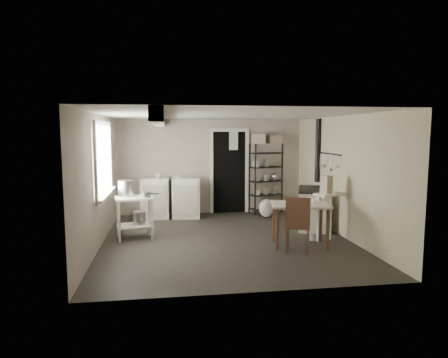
{
  "coord_description": "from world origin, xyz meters",
  "views": [
    {
      "loc": [
        -1.1,
        -7.18,
        1.99
      ],
      "look_at": [
        0.0,
        0.3,
        1.1
      ],
      "focal_mm": 32.0,
      "sensor_mm": 36.0,
      "label": 1
    }
  ],
  "objects": [
    {
      "name": "wall_left",
      "position": [
        -2.25,
        0.0,
        1.15
      ],
      "size": [
        0.02,
        5.0,
        2.3
      ],
      "primitive_type": "cube",
      "color": "#B5A99B",
      "rests_on": "ground"
    },
    {
      "name": "window",
      "position": [
        -2.22,
        0.2,
        1.5
      ],
      "size": [
        0.12,
        1.76,
        1.28
      ],
      "primitive_type": null,
      "color": "silver",
      "rests_on": "wall_left"
    },
    {
      "name": "ceiling",
      "position": [
        0.0,
        0.0,
        2.3
      ],
      "size": [
        5.0,
        5.0,
        0.0
      ],
      "primitive_type": "plane",
      "rotation": [
        3.14,
        0.0,
        0.0
      ],
      "color": "beige",
      "rests_on": "wall_back"
    },
    {
      "name": "work_table",
      "position": [
        1.22,
        -0.58,
        0.38
      ],
      "size": [
        1.09,
        0.84,
        0.75
      ],
      "primitive_type": null,
      "rotation": [
        0.0,
        0.0,
        -0.17
      ],
      "color": "beige",
      "rests_on": "ground"
    },
    {
      "name": "ceiling_beam",
      "position": [
        -1.2,
        0.0,
        2.2
      ],
      "size": [
        0.18,
        5.0,
        0.18
      ],
      "primitive_type": null,
      "color": "silver",
      "rests_on": "ceiling"
    },
    {
      "name": "base_cabinets",
      "position": [
        -0.99,
        2.11,
        0.46
      ],
      "size": [
        1.46,
        0.71,
        0.93
      ],
      "primitive_type": null,
      "rotation": [
        0.0,
        0.0,
        -0.07
      ],
      "color": "beige",
      "rests_on": "ground"
    },
    {
      "name": "floor_crock",
      "position": [
        1.57,
        -0.3,
        0.08
      ],
      "size": [
        0.14,
        0.14,
        0.14
      ],
      "primitive_type": "cylinder",
      "rotation": [
        0.0,
        0.0,
        0.37
      ],
      "color": "white",
      "rests_on": "ground"
    },
    {
      "name": "prep_table",
      "position": [
        -1.69,
        0.33,
        0.4
      ],
      "size": [
        0.76,
        0.6,
        0.79
      ],
      "primitive_type": null,
      "rotation": [
        0.0,
        0.0,
        0.16
      ],
      "color": "silver",
      "rests_on": "ground"
    },
    {
      "name": "storage_box_b",
      "position": [
        1.53,
        2.36,
        1.99
      ],
      "size": [
        0.33,
        0.32,
        0.19
      ],
      "primitive_type": "cube",
      "rotation": [
        0.0,
        0.0,
        0.12
      ],
      "color": "#C2B29C",
      "rests_on": "shelf_rack"
    },
    {
      "name": "stockpot",
      "position": [
        -1.84,
        0.42,
        0.94
      ],
      "size": [
        0.35,
        0.35,
        0.3
      ],
      "primitive_type": "cylinder",
      "rotation": [
        0.0,
        0.0,
        0.27
      ],
      "color": "#AAAAAD",
      "rests_on": "prep_table"
    },
    {
      "name": "wall_right",
      "position": [
        2.25,
        0.0,
        1.15
      ],
      "size": [
        0.02,
        5.0,
        2.3
      ],
      "primitive_type": "cube",
      "color": "#B5A99B",
      "rests_on": "ground"
    },
    {
      "name": "side_ledge",
      "position": [
        1.89,
        -0.29,
        0.43
      ],
      "size": [
        0.64,
        0.48,
        0.87
      ],
      "primitive_type": null,
      "rotation": [
        0.0,
        0.0,
        0.35
      ],
      "color": "silver",
      "rests_on": "ground"
    },
    {
      "name": "floor",
      "position": [
        0.0,
        0.0,
        0.0
      ],
      "size": [
        5.0,
        5.0,
        0.0
      ],
      "primitive_type": "plane",
      "color": "black",
      "rests_on": "ground"
    },
    {
      "name": "counter_cup",
      "position": [
        -1.29,
        2.05,
        0.97
      ],
      "size": [
        0.17,
        0.17,
        0.1
      ],
      "primitive_type": "imported",
      "rotation": [
        0.0,
        0.0,
        -0.43
      ],
      "color": "white",
      "rests_on": "base_cabinets"
    },
    {
      "name": "table_cup",
      "position": [
        1.46,
        -0.63,
        0.8
      ],
      "size": [
        0.11,
        0.11,
        0.09
      ],
      "primitive_type": "imported",
      "rotation": [
        0.0,
        0.0,
        0.18
      ],
      "color": "white",
      "rests_on": "work_table"
    },
    {
      "name": "chair",
      "position": [
        1.06,
        -0.94,
        0.48
      ],
      "size": [
        0.51,
        0.53,
        0.95
      ],
      "primitive_type": null,
      "rotation": [
        0.0,
        0.0,
        -0.37
      ],
      "color": "#503322",
      "rests_on": "ground"
    },
    {
      "name": "storage_box_a",
      "position": [
        1.16,
        2.34,
        2.01
      ],
      "size": [
        0.41,
        0.38,
        0.23
      ],
      "primitive_type": "cube",
      "rotation": [
        0.0,
        0.0,
        -0.32
      ],
      "color": "#C2B29C",
      "rests_on": "shelf_rack"
    },
    {
      "name": "wall_back",
      "position": [
        0.0,
        2.5,
        1.15
      ],
      "size": [
        4.5,
        0.02,
        2.3
      ],
      "primitive_type": "cube",
      "color": "#B5A99B",
      "rests_on": "ground"
    },
    {
      "name": "doorway",
      "position": [
        0.45,
        2.47,
        1.0
      ],
      "size": [
        0.96,
        0.1,
        2.08
      ],
      "primitive_type": null,
      "color": "silver",
      "rests_on": "ground"
    },
    {
      "name": "oats_box",
      "position": [
        1.81,
        -0.28,
        1.01
      ],
      "size": [
        0.18,
        0.24,
        0.32
      ],
      "primitive_type": "cube",
      "rotation": [
        0.0,
        0.0,
        0.23
      ],
      "color": "#C2B29C",
      "rests_on": "side_ledge"
    },
    {
      "name": "shelf_jar",
      "position": [
        1.04,
        2.29,
        1.36
      ],
      "size": [
        0.08,
        0.09,
        0.17
      ],
      "primitive_type": "imported",
      "rotation": [
        0.0,
        0.0,
        0.06
      ],
      "color": "white",
      "rests_on": "shelf_rack"
    },
    {
      "name": "stovepipe",
      "position": [
        2.18,
        1.12,
        1.59
      ],
      "size": [
        0.14,
        0.14,
        1.36
      ],
      "primitive_type": null,
      "rotation": [
        0.0,
        0.0,
        -0.36
      ],
      "color": "black",
      "rests_on": "stove"
    },
    {
      "name": "wallpaper_panel",
      "position": [
        2.24,
        0.0,
        1.15
      ],
      "size": [
        0.01,
        5.0,
        2.3
      ],
      "primitive_type": null,
      "color": "beige",
      "rests_on": "wall_right"
    },
    {
      "name": "saucepan",
      "position": [
        -1.47,
        0.26,
        0.85
      ],
      "size": [
        0.2,
        0.2,
        0.1
      ],
      "primitive_type": "cylinder",
      "rotation": [
        0.0,
        0.0,
        0.14
      ],
      "color": "#AAAAAD",
      "rests_on": "prep_table"
    },
    {
      "name": "bucket",
      "position": [
        -1.61,
        0.32,
        0.39
      ],
      "size": [
        0.31,
        0.31,
        0.26
      ],
      "primitive_type": "cylinder",
      "rotation": [
        0.0,
        0.0,
        0.4
      ],
      "color": "#AAAAAD",
      "rests_on": "prep_table"
    },
    {
      "name": "wall_front",
      "position": [
        0.0,
        -2.5,
        1.15
      ],
      "size": [
        4.5,
        0.02,
        2.3
      ],
      "primitive_type": "cube",
      "color": "#B5A99B",
      "rests_on": "ground"
    },
    {
      "name": "flour_sack",
      "position": [
        1.23,
        1.81,
        0.24
      ],
      "size": [
        0.44,
        0.41,
        0.42
      ],
      "primitive_type": "ellipsoid",
      "rotation": [
        0.0,
        0.0,
        0.37
      ],
      "color": "beige",
      "rests_on": "ground"
    },
    {
      "name": "shelf_rack",
      "position": [
        1.33,
        2.31,
        0.95
      ],
      "size": [
        0.87,
        0.56,
        1.71
      ],
      "primitive_type": null,
      "rotation": [
        0.0,
        0.0,
        0.33
      ],
      "color": "black",
      "rests_on": "ground"
    },
    {
      "name": "utensil_rail",
      "position": [
        2.19,
        0.6,
        1.55
      ],
      "size": [
        0.06,
        1.2,
        0.44
      ],
      "primitive_type": null,
      "color": "#AAAAAD",
      "rests_on": "wall_right"
    },
    {
      "name": "stove",
      "position": [
        1.92,
        0.64,
        0.44
      ],
      "size": [
        0.91,
        1.19,
        0.83
      ],
      "primitive_type": null,
      "rotation": [
        0.0,
        0.0,
        -0.35
      ],
      "color": "beige",
      "rests_on": "ground"
    },
    {
      "name": "mixing_bowl",
      "position": [
        -0.84,
        2.07,
        0.95
      ],
      "size": [
        0.32,
        0.32,
        0.07
      ],
      "primitive_type": "imported",
      "rotation": [
        0.0,
        0.0,
        0.18
      ],
      "color": "white",
      "rests_on": "base_cabinets"
    }
  ]
}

